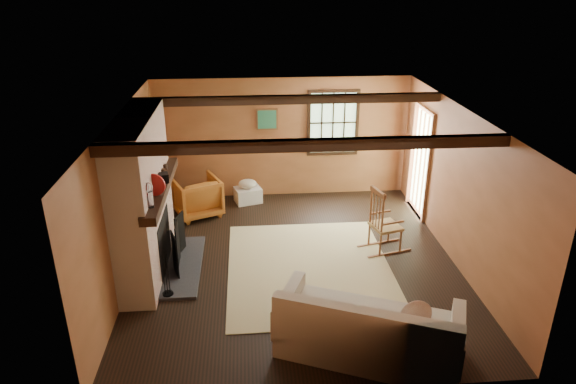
{
  "coord_description": "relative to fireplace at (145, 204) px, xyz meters",
  "views": [
    {
      "loc": [
        -0.69,
        -7.0,
        4.21
      ],
      "look_at": [
        -0.08,
        0.4,
        1.04
      ],
      "focal_mm": 32.0,
      "sensor_mm": 36.0,
      "label": 1
    }
  ],
  "objects": [
    {
      "name": "ground",
      "position": [
        2.23,
        0.0,
        -1.1
      ],
      "size": [
        5.5,
        5.5,
        0.0
      ],
      "primitive_type": "plane",
      "color": "black",
      "rests_on": "ground"
    },
    {
      "name": "room_envelope",
      "position": [
        2.45,
        0.26,
        0.53
      ],
      "size": [
        5.02,
        5.52,
        2.44
      ],
      "color": "#A6603B",
      "rests_on": "ground"
    },
    {
      "name": "laundry_basket",
      "position": [
        1.51,
        2.4,
        -0.95
      ],
      "size": [
        0.59,
        0.51,
        0.3
      ],
      "primitive_type": "cube",
      "rotation": [
        0.0,
        0.0,
        0.28
      ],
      "color": "white",
      "rests_on": "ground"
    },
    {
      "name": "rocking_chair",
      "position": [
        3.69,
        0.3,
        -0.64
      ],
      "size": [
        0.88,
        0.61,
        1.1
      ],
      "rotation": [
        0.0,
        0.0,
        1.84
      ],
      "color": "tan",
      "rests_on": "ground"
    },
    {
      "name": "fireplace",
      "position": [
        0.0,
        0.0,
        0.0
      ],
      "size": [
        1.02,
        2.3,
        2.4
      ],
      "color": "#974D3A",
      "rests_on": "ground"
    },
    {
      "name": "firewood_pile",
      "position": [
        0.3,
        2.59,
        -1.0
      ],
      "size": [
        0.59,
        0.11,
        0.21
      ],
      "color": "brown",
      "rests_on": "ground"
    },
    {
      "name": "basket_pillow",
      "position": [
        1.51,
        2.4,
        -0.71
      ],
      "size": [
        0.39,
        0.32,
        0.18
      ],
      "primitive_type": "ellipsoid",
      "rotation": [
        0.0,
        0.0,
        -0.1
      ],
      "color": "beige",
      "rests_on": "laundry_basket"
    },
    {
      "name": "armchair",
      "position": [
        0.56,
        1.9,
        -0.73
      ],
      "size": [
        1.05,
        1.06,
        0.74
      ],
      "primitive_type": "imported",
      "rotation": [
        0.0,
        0.0,
        -2.73
      ],
      "color": "#BF6026",
      "rests_on": "ground"
    },
    {
      "name": "rug",
      "position": [
        2.43,
        -0.2,
        -1.1
      ],
      "size": [
        2.5,
        3.0,
        0.01
      ],
      "primitive_type": "cube",
      "color": "beige",
      "rests_on": "ground"
    },
    {
      "name": "sofa",
      "position": [
        2.88,
        -2.18,
        -0.8
      ],
      "size": [
        2.33,
        1.7,
        0.86
      ],
      "rotation": [
        0.0,
        0.0,
        -0.4
      ],
      "color": "beige",
      "rests_on": "ground"
    }
  ]
}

